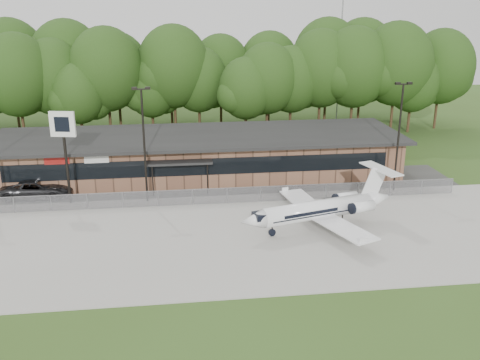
{
  "coord_description": "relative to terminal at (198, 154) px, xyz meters",
  "views": [
    {
      "loc": [
        -2.4,
        -28.94,
        16.95
      ],
      "look_at": [
        2.78,
        12.0,
        3.2
      ],
      "focal_mm": 40.0,
      "sensor_mm": 36.0,
      "label": 1
    }
  ],
  "objects": [
    {
      "name": "light_pole_mid",
      "position": [
        -5.0,
        -7.44,
        3.8
      ],
      "size": [
        1.55,
        0.3,
        10.23
      ],
      "color": "black",
      "rests_on": "ground"
    },
    {
      "name": "radio_mast",
      "position": [
        22.0,
        24.06,
        10.32
      ],
      "size": [
        0.2,
        0.2,
        25.0
      ],
      "primitive_type": "cylinder",
      "color": "gray",
      "rests_on": "ground"
    },
    {
      "name": "apron",
      "position": [
        0.0,
        -15.94,
        -2.14
      ],
      "size": [
        64.0,
        18.0,
        0.08
      ],
      "primitive_type": "cube",
      "color": "#9E9B93",
      "rests_on": "ground"
    },
    {
      "name": "light_pole_right",
      "position": [
        18.0,
        -7.44,
        3.8
      ],
      "size": [
        1.55,
        0.3,
        10.23
      ],
      "color": "black",
      "rests_on": "ground"
    },
    {
      "name": "ground",
      "position": [
        0.0,
        -23.94,
        -2.18
      ],
      "size": [
        160.0,
        160.0,
        0.0
      ],
      "primitive_type": "plane",
      "color": "#354D1B",
      "rests_on": "ground"
    },
    {
      "name": "terminal",
      "position": [
        0.0,
        0.0,
        0.0
      ],
      "size": [
        41.0,
        11.65,
        4.3
      ],
      "color": "brown",
      "rests_on": "ground"
    },
    {
      "name": "parking_lot",
      "position": [
        0.0,
        -4.44,
        -2.15
      ],
      "size": [
        50.0,
        9.0,
        0.06
      ],
      "primitive_type": "cube",
      "color": "#383835",
      "rests_on": "ground"
    },
    {
      "name": "suv",
      "position": [
        -14.96,
        -5.17,
        -1.31
      ],
      "size": [
        6.23,
        2.92,
        1.72
      ],
      "primitive_type": "imported",
      "rotation": [
        0.0,
        0.0,
        1.56
      ],
      "color": "#2C2C2E",
      "rests_on": "ground"
    },
    {
      "name": "business_jet",
      "position": [
        8.87,
        -15.21,
        -0.59
      ],
      "size": [
        13.11,
        11.77,
        4.44
      ],
      "rotation": [
        0.0,
        0.0,
        0.27
      ],
      "color": "white",
      "rests_on": "ground"
    },
    {
      "name": "fence",
      "position": [
        0.0,
        -8.94,
        -1.4
      ],
      "size": [
        46.0,
        0.04,
        1.52
      ],
      "color": "gray",
      "rests_on": "ground"
    },
    {
      "name": "treeline",
      "position": [
        0.0,
        18.06,
        5.32
      ],
      "size": [
        72.0,
        12.0,
        15.0
      ],
      "primitive_type": null,
      "color": "#1D3711",
      "rests_on": "ground"
    },
    {
      "name": "pole_sign",
      "position": [
        -11.72,
        -7.14,
        4.16
      ],
      "size": [
        2.18,
        0.66,
        8.28
      ],
      "rotation": [
        0.0,
        0.0,
        -0.19
      ],
      "color": "black",
      "rests_on": "ground"
    }
  ]
}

